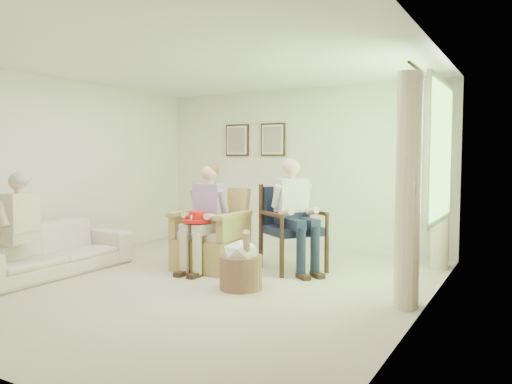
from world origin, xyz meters
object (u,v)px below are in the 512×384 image
Objects in this scene: person_wicker at (206,210)px; person_dark at (291,206)px; wicker_armchair at (212,243)px; hatbox at (241,265)px; sofa at (47,250)px; wood_armchair at (296,224)px; person_sofa at (14,220)px; red_hat at (197,219)px.

person_dark is (0.99, 0.48, 0.05)m from person_wicker.
wicker_armchair is 1.50× the size of hatbox.
person_wicker reaches higher than sofa.
person_wicker is at bearing -54.07° from sofa.
person_sofa is at bearing 167.31° from wood_armchair.
red_hat is at bearing -89.78° from person_wicker.
wicker_armchair is 0.98× the size of wood_armchair.
red_hat is (1.63, 0.97, 0.39)m from sofa.
person_dark reaches higher than sofa.
person_wicker is 0.95× the size of person_dark.
hatbox is at bearing -149.17° from wood_armchair.
sofa is 0.61m from person_sofa.
person_dark is 2.01× the size of hatbox.
wicker_armchair is at bearing 90.59° from red_hat.
red_hat is at bearing -59.14° from sofa.
person_sofa is (-0.00, -0.44, 0.42)m from sofa.
person_sofa is (-2.62, -2.10, -0.12)m from person_dark.
person_wicker is 1.17m from hatbox.
person_dark is (2.62, 1.66, 0.54)m from sofa.
person_sofa reaches higher than red_hat.
person_sofa reaches higher than hatbox.
person_dark reaches higher than person_sofa.
person_sofa is (-1.63, -1.62, -0.06)m from person_wicker.
person_wicker reaches higher than wicker_armchair.
person_wicker is at bearing 91.01° from red_hat.
red_hat is (0.00, -0.20, -0.09)m from person_wicker.
person_wicker is 1.10m from person_dark.
person_wicker reaches higher than person_sofa.
person_dark is at bearing -143.72° from wood_armchair.
wicker_armchair is at bearing 89.21° from person_wicker.
wood_armchair is 1.27m from hatbox.
person_sofa reaches higher than wood_armchair.
person_dark reaches higher than wicker_armchair.
wood_armchair is 1.21m from person_wicker.
person_dark is 1.11× the size of person_sofa.
person_wicker is at bearing -90.79° from wicker_armchair.
person_sofa reaches higher than sofa.
person_sofa is 2.75m from hatbox.
red_hat is 1.04m from hatbox.
hatbox is (0.88, -0.71, -0.06)m from wicker_armchair.
person_dark reaches higher than red_hat.
person_sofa is 2.16m from red_hat.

